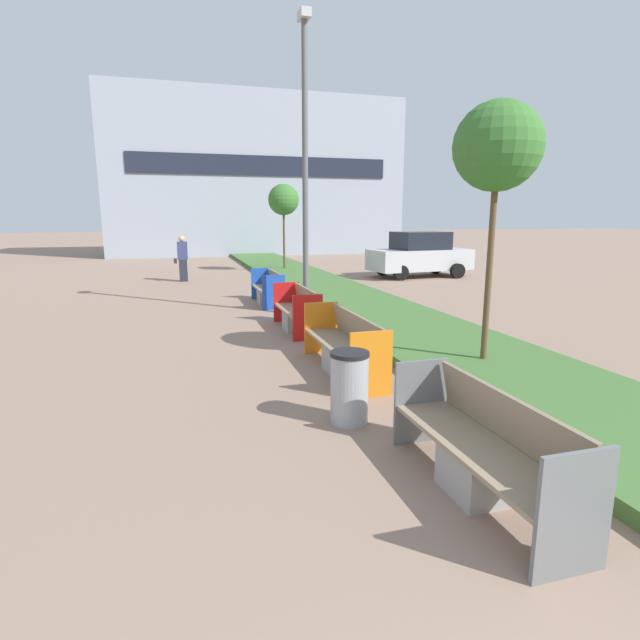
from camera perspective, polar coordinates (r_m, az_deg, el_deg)
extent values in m
cube|color=#426B33|center=(12.90, 5.94, 1.06)|extent=(2.80, 120.00, 0.18)
cube|color=#939EAD|center=(35.26, -7.34, 15.84)|extent=(19.11, 5.63, 10.11)
cube|color=#1E2333|center=(32.49, -6.53, 17.12)|extent=(16.05, 0.08, 1.20)
cube|color=#9E9B96|center=(4.89, 17.54, -16.26)|extent=(0.52, 0.60, 0.42)
cube|color=gray|center=(4.79, 17.72, -13.82)|extent=(0.58, 2.18, 0.05)
cube|color=gray|center=(4.84, 20.61, -10.39)|extent=(0.14, 2.09, 0.48)
cube|color=slate|center=(4.02, 27.04, -19.29)|extent=(0.62, 0.04, 0.94)
cube|color=slate|center=(5.65, 11.42, -9.13)|extent=(0.62, 0.04, 0.94)
cube|color=#9E9B96|center=(8.06, 2.56, -4.51)|extent=(0.52, 0.60, 0.42)
cube|color=gray|center=(8.00, 2.57, -2.93)|extent=(0.58, 2.39, 0.05)
cube|color=gray|center=(8.03, 4.42, -0.97)|extent=(0.14, 2.30, 0.48)
cube|color=orange|center=(6.90, 5.84, -5.11)|extent=(0.62, 0.04, 0.94)
cube|color=orange|center=(9.12, 0.11, -0.88)|extent=(0.62, 0.04, 0.94)
cube|color=#9E9B96|center=(11.01, -2.73, -0.10)|extent=(0.52, 0.60, 0.42)
cube|color=gray|center=(10.96, -2.74, 1.08)|extent=(0.58, 1.95, 0.05)
cube|color=gray|center=(10.98, -1.39, 2.50)|extent=(0.14, 1.87, 0.48)
cube|color=red|center=(10.01, -1.41, 0.25)|extent=(0.62, 0.04, 0.94)
cube|color=red|center=(11.91, -3.87, 2.08)|extent=(0.62, 0.04, 0.94)
cube|color=#9E9B96|center=(14.41, -6.04, 2.66)|extent=(0.52, 0.60, 0.42)
cube|color=gray|center=(14.38, -6.06, 3.57)|extent=(0.58, 1.90, 0.05)
cube|color=gray|center=(14.39, -5.02, 4.65)|extent=(0.14, 1.82, 0.48)
cube|color=blue|center=(13.43, -5.32, 3.15)|extent=(0.62, 0.04, 0.94)
cube|color=blue|center=(15.32, -6.71, 4.17)|extent=(0.62, 0.04, 0.94)
cylinder|color=#9EA0A5|center=(6.07, 3.37, -7.93)|extent=(0.45, 0.45, 0.84)
cylinder|color=black|center=(5.94, 3.42, -3.88)|extent=(0.47, 0.47, 0.05)
cylinder|color=#56595B|center=(12.56, -1.71, 16.16)|extent=(0.14, 0.14, 6.87)
cube|color=#B2B5BA|center=(13.31, -1.81, 31.51)|extent=(0.24, 0.44, 0.20)
cylinder|color=brown|center=(8.38, 18.75, 4.98)|extent=(0.10, 0.10, 3.13)
sphere|color=#38702D|center=(8.40, 19.65, 18.20)|extent=(1.35, 1.35, 1.35)
cylinder|color=brown|center=(22.70, -4.12, 9.05)|extent=(0.10, 0.10, 2.83)
sphere|color=#38702D|center=(22.69, -4.19, 13.57)|extent=(1.36, 1.36, 1.36)
cube|color=#232633|center=(20.09, -15.35, 5.48)|extent=(0.30, 0.22, 0.84)
cube|color=navy|center=(20.02, -15.46, 7.64)|extent=(0.38, 0.24, 0.68)
sphere|color=tan|center=(20.00, -15.54, 8.95)|extent=(0.23, 0.23, 0.23)
cube|color=#232328|center=(20.05, -16.21, 6.51)|extent=(0.12, 0.20, 0.18)
cube|color=#B7BABF|center=(21.26, 11.32, 6.80)|extent=(4.34, 2.13, 0.84)
cube|color=black|center=(21.21, 11.41, 8.89)|extent=(2.23, 1.73, 0.72)
cylinder|color=black|center=(21.14, 15.45, 5.43)|extent=(0.60, 0.20, 0.60)
cylinder|color=black|center=(22.69, 13.07, 5.95)|extent=(0.60, 0.20, 0.60)
cylinder|color=black|center=(19.94, 9.24, 5.35)|extent=(0.60, 0.20, 0.60)
cylinder|color=black|center=(21.57, 7.19, 5.88)|extent=(0.60, 0.20, 0.60)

